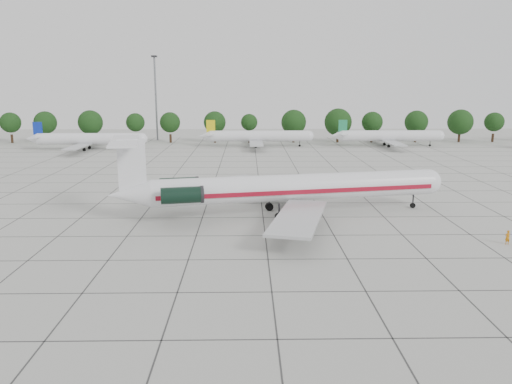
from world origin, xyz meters
The scene contains 9 objects.
ground centered at (0.00, 0.00, 0.00)m, with size 260.00×260.00×0.00m, color #B9B9B1.
apron_joints centered at (0.00, 15.00, 0.01)m, with size 170.00×170.00×0.02m, color #383838.
main_airliner centered at (2.14, 1.08, 3.76)m, with size 45.01×35.09×10.65m.
ground_crew centered at (26.44, -11.61, 0.79)m, with size 0.58×0.38×1.59m, color #C16C0B.
bg_airliner_b centered at (-43.70, 68.38, 2.91)m, with size 28.24×27.20×7.40m.
bg_airliner_c centered at (1.10, 74.72, 2.91)m, with size 28.24×27.20×7.40m.
bg_airliner_d centered at (37.64, 74.77, 2.91)m, with size 28.24×27.20×7.40m.
tree_line centered at (-11.68, 85.00, 5.98)m, with size 249.86×8.44×10.22m.
floodlight_mast centered at (-30.00, 92.00, 14.28)m, with size 1.60×1.60×25.45m.
Camera 1 is at (-2.02, -63.40, 17.31)m, focal length 35.00 mm.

